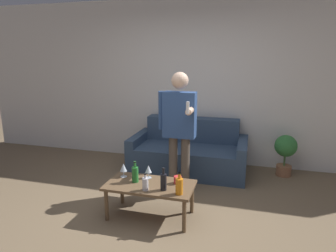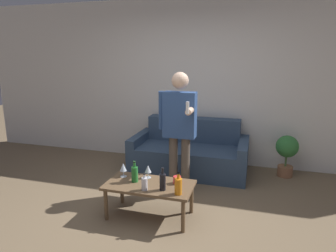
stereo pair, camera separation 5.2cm
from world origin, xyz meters
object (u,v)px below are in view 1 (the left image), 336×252
at_px(bottle_orange, 163,181).
at_px(person_standing_front, 179,124).
at_px(couch, 189,152).
at_px(coffee_table, 150,188).

height_order(bottle_orange, person_standing_front, person_standing_front).
bearing_deg(person_standing_front, couch, 92.21).
relative_size(couch, bottle_orange, 7.11).
bearing_deg(coffee_table, person_standing_front, 76.17).
bearing_deg(person_standing_front, bottle_orange, -88.45).
distance_m(coffee_table, person_standing_front, 0.92).
bearing_deg(bottle_orange, couch, 91.89).
height_order(couch, bottle_orange, couch).
bearing_deg(bottle_orange, coffee_table, 151.01).
xyz_separation_m(coffee_table, bottle_orange, (0.19, -0.10, 0.14)).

